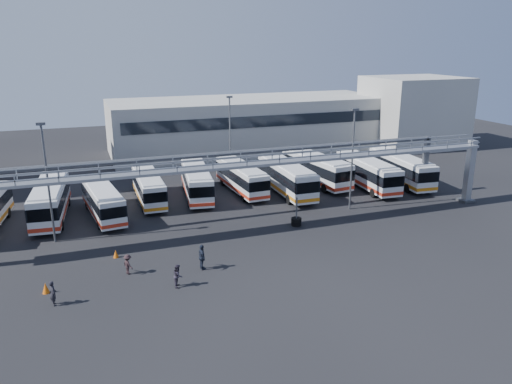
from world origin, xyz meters
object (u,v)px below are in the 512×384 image
object	(u,v)px
bus_5	(241,177)
bus_1	(50,199)
bus_2	(103,200)
bus_7	(316,168)
bus_6	(286,177)
bus_9	(401,168)
light_pole_back	(230,134)
pedestrian_b	(178,276)
bus_8	(367,172)
light_pole_mid	(352,154)
pedestrian_d	(202,257)
light_pole_left	(47,177)
bus_3	(148,187)
bus_4	(196,181)
cone_right	(116,254)
cone_left	(46,288)
pedestrian_a	(53,293)
pedestrian_c	(128,264)
tire_stack	(296,221)

from	to	relation	value
bus_5	bus_1	bearing A→B (deg)	-177.08
bus_1	bus_2	size ratio (longest dim) A/B	1.11
bus_5	bus_7	bearing A→B (deg)	-1.56
bus_6	bus_9	size ratio (longest dim) A/B	1.00
light_pole_back	pedestrian_b	distance (m)	28.59
bus_8	light_pole_mid	bearing A→B (deg)	-130.35
bus_1	pedestrian_d	distance (m)	19.31
light_pole_left	bus_5	distance (m)	21.67
pedestrian_d	bus_5	bearing A→B (deg)	-30.97
light_pole_left	bus_3	xyz separation A→B (m)	(9.20, 8.34, -4.03)
bus_4	cone_right	size ratio (longest dim) A/B	17.09
bus_7	cone_right	size ratio (longest dim) A/B	18.01
light_pole_left	bus_5	world-z (taller)	light_pole_left
bus_4	pedestrian_b	distance (m)	20.91
bus_5	cone_left	bearing A→B (deg)	-140.95
bus_4	cone_left	bearing A→B (deg)	-121.89
cone_right	pedestrian_b	bearing A→B (deg)	-60.55
light_pole_mid	light_pole_back	bearing A→B (deg)	118.07
bus_7	bus_9	size ratio (longest dim) A/B	1.02
light_pole_left	bus_8	xyz separation A→B (m)	(33.81, 5.10, -3.84)
light_pole_left	bus_9	bearing A→B (deg)	7.83
pedestrian_a	bus_4	bearing A→B (deg)	-48.41
light_pole_left	cone_left	xyz separation A→B (m)	(-0.41, -9.48, -5.35)
bus_3	cone_right	size ratio (longest dim) A/B	15.48
pedestrian_c	light_pole_mid	bearing A→B (deg)	-99.02
bus_5	cone_left	distance (m)	26.87
pedestrian_c	cone_left	world-z (taller)	pedestrian_c
light_pole_mid	bus_8	size ratio (longest dim) A/B	0.90
pedestrian_b	tire_stack	bearing A→B (deg)	-42.23
pedestrian_d	tire_stack	distance (m)	12.09
bus_8	bus_9	size ratio (longest dim) A/B	0.98
bus_5	bus_9	xyz separation A→B (m)	(19.00, -3.15, 0.15)
light_pole_back	cone_left	world-z (taller)	light_pole_back
light_pole_mid	cone_right	world-z (taller)	light_pole_mid
light_pole_left	bus_6	size ratio (longest dim) A/B	0.88
light_pole_back	bus_7	world-z (taller)	light_pole_back
light_pole_back	bus_7	bearing A→B (deg)	-30.74
bus_6	pedestrian_b	bearing A→B (deg)	-130.85
pedestrian_d	tire_stack	xyz separation A→B (m)	(10.46, 6.04, -0.53)
light_pole_left	pedestrian_c	size ratio (longest dim) A/B	6.71
light_pole_back	cone_left	size ratio (longest dim) A/B	13.47
bus_5	bus_7	world-z (taller)	bus_7
bus_8	pedestrian_a	bearing A→B (deg)	-150.65
pedestrian_a	pedestrian_d	size ratio (longest dim) A/B	0.86
bus_9	pedestrian_b	distance (m)	34.73
pedestrian_b	pedestrian_d	xyz separation A→B (m)	(2.23, 2.05, 0.17)
bus_1	bus_9	xyz separation A→B (m)	(38.91, -1.13, -0.00)
light_pole_left	bus_3	world-z (taller)	light_pole_left
bus_4	cone_right	xyz separation A→B (m)	(-9.81, -13.48, -1.51)
bus_1	pedestrian_d	xyz separation A→B (m)	(10.81, -15.97, -0.93)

